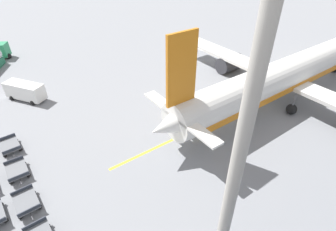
{
  "coord_description": "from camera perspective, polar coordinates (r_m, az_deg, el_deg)",
  "views": [
    {
      "loc": [
        28.27,
        -31.39,
        18.02
      ],
      "look_at": [
        11.2,
        -16.69,
        2.26
      ],
      "focal_mm": 28.0,
      "sensor_mm": 36.0,
      "label": 1
    }
  ],
  "objects": [
    {
      "name": "ground_plane",
      "position": [
        45.93,
        6.81,
        11.63
      ],
      "size": [
        500.0,
        500.0,
        0.0
      ],
      "primitive_type": "plane",
      "color": "gray"
    },
    {
      "name": "service_van",
      "position": [
        38.7,
        -28.68,
        4.72
      ],
      "size": [
        5.49,
        4.12,
        2.28
      ],
      "color": "white",
      "rests_on": "ground_plane"
    },
    {
      "name": "baggage_dolly_row_mid_a_col_a",
      "position": [
        30.87,
        -31.18,
        -5.63
      ],
      "size": [
        3.25,
        1.86,
        0.92
      ],
      "color": "slate",
      "rests_on": "ground_plane"
    },
    {
      "name": "baggage_dolly_row_mid_a_col_b",
      "position": [
        27.64,
        -30.02,
        -10.3
      ],
      "size": [
        3.27,
        1.93,
        0.92
      ],
      "color": "slate",
      "rests_on": "ground_plane"
    },
    {
      "name": "stand_guidance_stripe",
      "position": [
        32.68,
        13.06,
        0.49
      ],
      "size": [
        3.02,
        31.6,
        0.01
      ],
      "color": "yellow",
      "rests_on": "ground_plane"
    },
    {
      "name": "apron_light_mast",
      "position": [
        8.78,
        20.67,
        17.71
      ],
      "size": [
        2.0,
        0.73,
        28.91
      ],
      "color": "#ADA89E",
      "rests_on": "ground_plane"
    },
    {
      "name": "airplane",
      "position": [
        37.35,
        25.33,
        8.34
      ],
      "size": [
        36.92,
        43.25,
        11.91
      ],
      "color": "white",
      "rests_on": "ground_plane"
    },
    {
      "name": "baggage_dolly_row_mid_a_col_c",
      "position": [
        24.62,
        -28.48,
        -16.22
      ],
      "size": [
        3.26,
        1.89,
        0.92
      ],
      "color": "slate",
      "rests_on": "ground_plane"
    }
  ]
}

